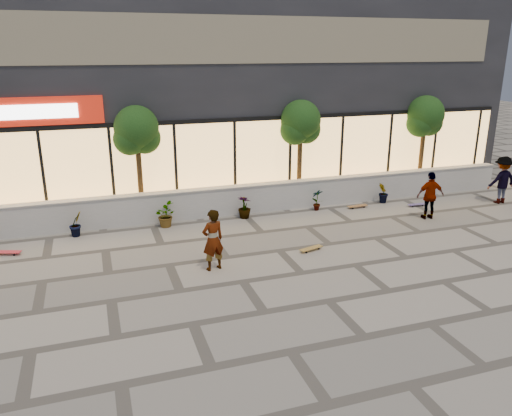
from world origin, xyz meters
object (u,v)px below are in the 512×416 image
object	(u,v)px
tree_mideast	(301,125)
tree_east	(425,119)
skateboard_right_near	(357,206)
skateboard_right_far	(417,204)
skater_right_far	(502,180)
skater_right_near	(430,196)
tree_midwest	(137,133)
skateboard_center	(311,248)
skater_center	(213,240)
skateboard_left	(7,252)

from	to	relation	value
tree_mideast	tree_east	size ratio (longest dim) A/B	1.00
skateboard_right_near	tree_east	bearing A→B (deg)	19.48
skateboard_right_near	skateboard_right_far	bearing A→B (deg)	-15.31
tree_mideast	skater_right_far	distance (m)	8.03
tree_mideast	skater_right_near	world-z (taller)	tree_mideast
tree_midwest	skateboard_right_near	distance (m)	8.42
tree_midwest	skater_right_near	distance (m)	10.31
skater_right_near	skater_right_far	bearing A→B (deg)	-159.95
skateboard_center	skateboard_right_far	xyz separation A→B (m)	(5.62, 2.73, -0.00)
skateboard_center	skateboard_right_near	xyz separation A→B (m)	(3.38, 3.25, 0.00)
skater_center	skateboard_right_far	size ratio (longest dim) A/B	2.32
skateboard_left	tree_east	bearing A→B (deg)	27.81
skater_center	skater_right_far	distance (m)	12.22
skater_right_far	skateboard_left	world-z (taller)	skater_right_far
tree_east	skateboard_left	bearing A→B (deg)	-171.92
tree_midwest	skater_right_near	xyz separation A→B (m)	(9.51, -3.35, -2.15)
skateboard_center	skateboard_left	size ratio (longest dim) A/B	0.94
skater_right_far	skateboard_center	size ratio (longest dim) A/B	2.29
tree_mideast	skateboard_center	size ratio (longest dim) A/B	4.93
tree_midwest	skateboard_right_far	size ratio (longest dim) A/B	5.35
skater_right_far	skateboard_right_far	distance (m)	3.46
skater_right_far	skateboard_right_near	distance (m)	5.72
tree_east	skater_right_near	world-z (taller)	tree_east
tree_midwest	skater_right_far	world-z (taller)	tree_midwest
skater_right_near	skater_right_far	world-z (taller)	skater_right_far
skater_center	skateboard_left	size ratio (longest dim) A/B	2.02
skater_center	skater_right_near	bearing A→B (deg)	177.36
skater_right_far	skateboard_right_near	bearing A→B (deg)	-11.57
tree_mideast	skater_right_near	bearing A→B (deg)	-43.71
skater_center	skateboard_left	distance (m)	6.22
tree_mideast	skater_right_near	size ratio (longest dim) A/B	2.34
tree_mideast	skater_center	world-z (taller)	tree_mideast
skater_center	skater_right_far	world-z (taller)	skater_right_far
tree_midwest	skateboard_center	bearing A→B (deg)	-47.30
tree_east	skateboard_right_near	world-z (taller)	tree_east
skater_right_far	skateboard_left	size ratio (longest dim) A/B	2.16
tree_midwest	tree_east	bearing A→B (deg)	0.00
tree_east	skateboard_center	size ratio (longest dim) A/B	4.93
skater_right_far	skateboard_right_far	bearing A→B (deg)	-10.61
tree_midwest	tree_east	distance (m)	11.50
skateboard_center	skateboard_right_far	world-z (taller)	skateboard_center
skateboard_center	tree_midwest	bearing A→B (deg)	116.76
skater_right_near	skateboard_right_near	bearing A→B (deg)	-37.41
skateboard_left	skateboard_right_near	xyz separation A→B (m)	(11.89, 0.72, -0.00)
skateboard_left	skateboard_right_far	distance (m)	14.13
skater_right_near	skateboard_right_far	size ratio (longest dim) A/B	2.29
skateboard_right_near	skateboard_right_far	size ratio (longest dim) A/B	1.10
skater_right_near	skateboard_right_near	size ratio (longest dim) A/B	2.08
skater_right_far	tree_midwest	bearing A→B (deg)	-11.23
skater_right_near	tree_mideast	bearing A→B (deg)	-34.47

